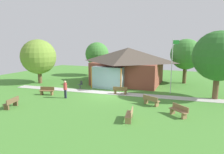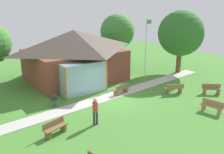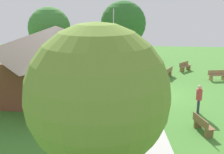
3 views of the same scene
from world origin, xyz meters
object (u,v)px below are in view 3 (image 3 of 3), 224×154
tree_west_hedge (98,96)px  pavilion (59,58)px  patio_chair_west (125,110)px  bench_lawn_far_right (185,67)px  visitor_strolling_lawn (199,97)px  bench_mid_right (168,72)px  bench_mid_left (203,125)px  bench_front_right (217,76)px  tree_behind_pavilion_right (49,28)px  flagpole (113,38)px  tree_east_hedge (123,24)px  bench_rear_near_path (141,84)px

tree_west_hedge → pavilion: bearing=21.5°
patio_chair_west → bench_lawn_far_right: bearing=-176.4°
patio_chair_west → visitor_strolling_lawn: bearing=129.7°
bench_mid_right → tree_west_hedge: tree_west_hedge is taller
bench_mid_left → pavilion: bearing=-140.2°
bench_lawn_far_right → patio_chair_west: 12.62m
bench_mid_right → patio_chair_west: bearing=-176.0°
visitor_strolling_lawn → tree_west_hedge: tree_west_hedge is taller
pavilion → bench_front_right: pavilion is taller
bench_lawn_far_right → tree_behind_pavilion_right: size_ratio=0.24×
flagpole → bench_mid_left: 13.44m
tree_west_hedge → tree_behind_pavilion_right: bearing=21.7°
visitor_strolling_lawn → tree_east_hedge: (13.58, 5.17, 3.11)m
flagpole → bench_lawn_far_right: size_ratio=4.04×
flagpole → tree_west_hedge: tree_west_hedge is taller
bench_front_right → bench_mid_right: bearing=-21.1°
bench_mid_left → bench_mid_right: bearing=167.0°
bench_front_right → patio_chair_west: size_ratio=1.81×
bench_lawn_far_right → bench_rear_near_path: same height
tree_west_hedge → bench_front_right: bearing=-27.7°
bench_rear_near_path → visitor_strolling_lawn: bearing=-152.4°
bench_mid_right → bench_mid_left: bearing=-152.3°
patio_chair_west → visitor_strolling_lawn: 4.43m
flagpole → tree_east_hedge: size_ratio=0.89×
tree_behind_pavilion_right → tree_west_hedge: (-18.15, -7.21, -0.33)m
bench_mid_right → visitor_strolling_lawn: bearing=-149.3°
tree_east_hedge → tree_behind_pavilion_right: 7.54m
bench_mid_right → patio_chair_west: 9.71m
flagpole → bench_mid_right: (-1.19, -4.87, -2.79)m
bench_lawn_far_right → pavilion: bearing=-14.8°
patio_chair_west → tree_behind_pavilion_right: bearing=-117.9°
bench_mid_right → tree_behind_pavilion_right: (2.36, 11.13, 3.48)m
bench_mid_right → visitor_strolling_lawn: size_ratio=0.89×
bench_mid_left → tree_east_hedge: tree_east_hedge is taller
visitor_strolling_lawn → bench_mid_left: bearing=10.8°
tree_east_hedge → tree_west_hedge: bearing=-179.2°
pavilion → flagpole: (5.99, -3.39, 0.71)m
pavilion → bench_mid_right: pavilion is taller
bench_mid_left → visitor_strolling_lawn: visitor_strolling_lawn is taller
bench_lawn_far_right → patio_chair_west: patio_chair_west is taller
bench_mid_right → tree_west_hedge: bearing=-169.8°
pavilion → bench_rear_near_path: bearing=-79.3°
pavilion → tree_west_hedge: 11.86m
bench_rear_near_path → pavilion: bearing=92.0°
bench_rear_near_path → tree_behind_pavilion_right: (6.05, 8.75, 3.48)m
pavilion → patio_chair_west: size_ratio=10.86×
pavilion → tree_west_hedge: (-10.99, -4.34, 1.07)m
bench_mid_right → tree_behind_pavilion_right: size_ratio=0.26×
bench_front_right → tree_east_hedge: bearing=-47.4°
bench_mid_left → bench_lawn_far_right: size_ratio=1.09×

